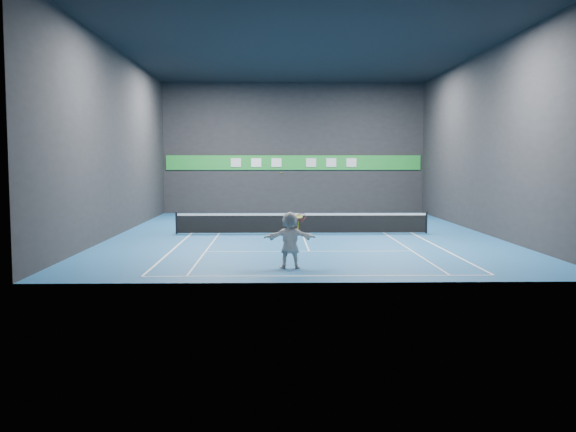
{
  "coord_description": "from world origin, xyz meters",
  "views": [
    {
      "loc": [
        -1.41,
        -31.57,
        3.53
      ],
      "look_at": [
        -0.86,
        -7.44,
        1.5
      ],
      "focal_mm": 40.0,
      "sensor_mm": 36.0,
      "label": 1
    }
  ],
  "objects_px": {
    "tennis_net": "(302,223)",
    "tennis_ball": "(281,173)",
    "tennis_racket": "(301,218)",
    "player": "(290,240)"
  },
  "relations": [
    {
      "from": "tennis_net",
      "to": "tennis_ball",
      "type": "bearing_deg",
      "value": -96.39
    },
    {
      "from": "tennis_racket",
      "to": "tennis_net",
      "type": "bearing_deg",
      "value": 87.21
    },
    {
      "from": "player",
      "to": "tennis_ball",
      "type": "relative_size",
      "value": 30.44
    },
    {
      "from": "tennis_ball",
      "to": "tennis_net",
      "type": "bearing_deg",
      "value": 83.61
    },
    {
      "from": "player",
      "to": "tennis_net",
      "type": "height_order",
      "value": "player"
    },
    {
      "from": "tennis_net",
      "to": "tennis_racket",
      "type": "bearing_deg",
      "value": -92.79
    },
    {
      "from": "tennis_racket",
      "to": "player",
      "type": "bearing_deg",
      "value": -172.42
    },
    {
      "from": "tennis_ball",
      "to": "player",
      "type": "bearing_deg",
      "value": -21.35
    },
    {
      "from": "player",
      "to": "tennis_ball",
      "type": "xyz_separation_m",
      "value": [
        -0.29,
        0.11,
        2.22
      ]
    },
    {
      "from": "tennis_net",
      "to": "tennis_racket",
      "type": "relative_size",
      "value": 22.15
    }
  ]
}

